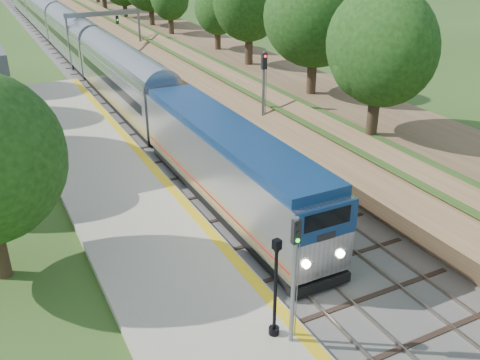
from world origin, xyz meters
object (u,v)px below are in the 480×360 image
train (75,42)px  signal_gantry (104,24)px  lamppost_far (275,294)px  signal_platform (294,268)px  signal_farside (264,90)px

train → signal_gantry: bearing=-61.8°
train → lamppost_far: train is taller
lamppost_far → signal_platform: signal_platform is taller
lamppost_far → signal_farside: 20.29m
signal_platform → signal_farside: signal_farside is taller
signal_gantry → lamppost_far: size_ratio=2.01×
signal_gantry → signal_platform: signal_gantry is taller
lamppost_far → signal_platform: (0.38, -0.60, 1.38)m
signal_platform → signal_gantry: bearing=83.6°
signal_gantry → signal_platform: 48.26m
train → signal_farside: size_ratio=15.10×
lamppost_far → train: bearing=86.4°
signal_gantry → lamppost_far: 47.76m
train → lamppost_far: size_ratio=24.58×
train → signal_farside: 34.73m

